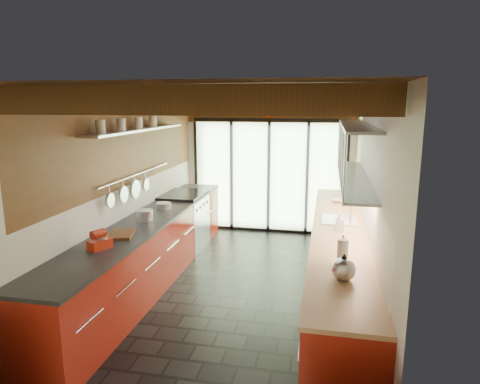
{
  "coord_description": "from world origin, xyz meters",
  "views": [
    {
      "loc": [
        1.09,
        -5.26,
        2.46
      ],
      "look_at": [
        -0.08,
        0.4,
        1.25
      ],
      "focal_mm": 32.0,
      "sensor_mm": 36.0,
      "label": 1
    }
  ],
  "objects": [
    {
      "name": "soap_bottle",
      "position": [
        1.27,
        -0.03,
        1.03
      ],
      "size": [
        0.1,
        0.1,
        0.22
      ],
      "primitive_type": "imported",
      "rotation": [
        0.0,
        0.0,
        0.02
      ],
      "color": "silver",
      "rests_on": "right_counter"
    },
    {
      "name": "stand_mixer",
      "position": [
        -1.27,
        -1.28,
        1.01
      ],
      "size": [
        0.23,
        0.28,
        0.22
      ],
      "color": "red",
      "rests_on": "left_counter"
    },
    {
      "name": "ground",
      "position": [
        0.0,
        0.0,
        0.0
      ],
      "size": [
        5.5,
        5.5,
        0.0
      ],
      "primitive_type": "plane",
      "color": "black",
      "rests_on": "ground"
    },
    {
      "name": "bowl",
      "position": [
        1.27,
        1.49,
        0.94
      ],
      "size": [
        0.22,
        0.22,
        0.05
      ],
      "primitive_type": "imported",
      "rotation": [
        0.0,
        0.0,
        0.19
      ],
      "color": "silver",
      "rests_on": "right_counter"
    },
    {
      "name": "range_stove",
      "position": [
        -1.28,
        1.45,
        0.47
      ],
      "size": [
        0.66,
        0.9,
        0.97
      ],
      "color": "silver",
      "rests_on": "ground"
    },
    {
      "name": "sink_assembly",
      "position": [
        1.29,
        0.4,
        0.96
      ],
      "size": [
        0.45,
        0.52,
        0.43
      ],
      "color": "silver",
      "rests_on": "right_counter"
    },
    {
      "name": "cutting_board",
      "position": [
        -1.27,
        -0.82,
        0.94
      ],
      "size": [
        0.38,
        0.45,
        0.03
      ],
      "primitive_type": "cube",
      "rotation": [
        0.0,
        0.0,
        0.27
      ],
      "color": "brown",
      "rests_on": "left_counter"
    },
    {
      "name": "glass_door",
      "position": [
        0.0,
        2.69,
        1.66
      ],
      "size": [
        2.95,
        0.1,
        2.9
      ],
      "color": "#C6EAAD",
      "rests_on": "ground"
    },
    {
      "name": "left_wall_fixtures",
      "position": [
        -1.47,
        0.14,
        1.88
      ],
      "size": [
        0.28,
        2.6,
        0.96
      ],
      "color": "silver",
      "rests_on": "ground"
    },
    {
      "name": "upper_cabinets_right",
      "position": [
        1.43,
        0.3,
        1.85
      ],
      "size": [
        0.34,
        3.0,
        3.0
      ],
      "color": "silver",
      "rests_on": "ground"
    },
    {
      "name": "paper_towel",
      "position": [
        1.27,
        -1.19,
        1.04
      ],
      "size": [
        0.11,
        0.11,
        0.29
      ],
      "color": "white",
      "rests_on": "right_counter"
    },
    {
      "name": "left_counter",
      "position": [
        -1.28,
        0.0,
        0.46
      ],
      "size": [
        0.68,
        5.0,
        0.92
      ],
      "color": "maroon",
      "rests_on": "ground"
    },
    {
      "name": "pot_small",
      "position": [
        -1.27,
        0.54,
        0.96
      ],
      "size": [
        0.28,
        0.28,
        0.09
      ],
      "primitive_type": "cylinder",
      "rotation": [
        0.0,
        0.0,
        -0.32
      ],
      "color": "silver",
      "rests_on": "left_counter"
    },
    {
      "name": "right_counter",
      "position": [
        1.27,
        0.0,
        0.46
      ],
      "size": [
        0.68,
        5.0,
        0.92
      ],
      "color": "maroon",
      "rests_on": "ground"
    },
    {
      "name": "ceiling_beams",
      "position": [
        -0.0,
        0.38,
        2.46
      ],
      "size": [
        3.14,
        5.06,
        4.9
      ],
      "color": "#593316",
      "rests_on": "ground"
    },
    {
      "name": "pot_large",
      "position": [
        -1.27,
        -0.12,
        0.99
      ],
      "size": [
        0.27,
        0.27,
        0.14
      ],
      "primitive_type": "cylinder",
      "rotation": [
        0.0,
        0.0,
        0.27
      ],
      "color": "silver",
      "rests_on": "left_counter"
    },
    {
      "name": "kettle",
      "position": [
        1.27,
        -1.59,
        1.03
      ],
      "size": [
        0.25,
        0.28,
        0.25
      ],
      "color": "silver",
      "rests_on": "right_counter"
    },
    {
      "name": "room_shell",
      "position": [
        0.0,
        0.0,
        1.65
      ],
      "size": [
        5.5,
        5.5,
        5.5
      ],
      "color": "silver",
      "rests_on": "ground"
    }
  ]
}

